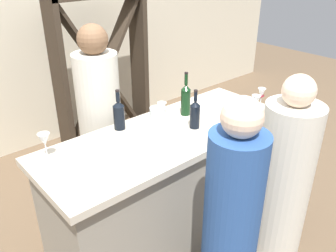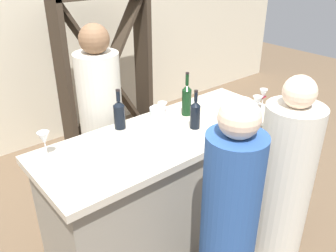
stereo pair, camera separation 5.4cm
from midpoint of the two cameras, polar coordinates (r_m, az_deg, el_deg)
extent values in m
plane|color=brown|center=(3.06, -0.53, -17.02)|extent=(12.00, 12.00, 0.00)
cube|color=beige|center=(4.20, -21.25, 15.23)|extent=(8.00, 0.10, 2.80)
cube|color=gray|center=(2.77, -0.57, -10.26)|extent=(1.79, 0.63, 0.91)
cube|color=beige|center=(2.51, -0.62, -1.53)|extent=(1.87, 0.71, 0.05)
cube|color=#33281E|center=(3.83, -17.24, 6.42)|extent=(0.06, 0.28, 1.73)
cube|color=#33281E|center=(4.30, -4.97, 9.74)|extent=(0.06, 0.28, 1.73)
cube|color=#33281E|center=(4.37, -9.85, -2.15)|extent=(1.07, 0.28, 0.06)
cube|color=#33281E|center=(4.04, -10.77, 8.22)|extent=(0.98, 0.20, 1.62)
cube|color=#33281E|center=(4.04, -10.77, 8.22)|extent=(0.98, 0.20, 1.62)
cylinder|color=black|center=(2.54, -8.44, 1.36)|extent=(0.08, 0.08, 0.18)
cone|color=black|center=(2.50, -8.60, 3.54)|extent=(0.08, 0.08, 0.03)
cylinder|color=black|center=(2.48, -8.68, 4.68)|extent=(0.03, 0.03, 0.07)
cylinder|color=black|center=(2.46, -8.75, 5.60)|extent=(0.03, 0.03, 0.01)
cylinder|color=black|center=(2.53, 3.71, 1.50)|extent=(0.07, 0.07, 0.17)
cone|color=black|center=(2.49, 3.78, 3.62)|extent=(0.07, 0.07, 0.03)
cylinder|color=black|center=(2.47, 3.82, 4.74)|extent=(0.03, 0.03, 0.07)
cylinder|color=black|center=(2.46, 3.85, 5.64)|extent=(0.03, 0.03, 0.01)
cylinder|color=black|center=(2.73, 2.27, 3.83)|extent=(0.07, 0.07, 0.20)
cone|color=black|center=(2.68, 2.31, 6.22)|extent=(0.07, 0.07, 0.04)
cylinder|color=black|center=(2.66, 2.34, 7.47)|extent=(0.03, 0.03, 0.09)
cylinder|color=black|center=(2.64, 2.36, 8.47)|extent=(0.03, 0.03, 0.01)
cylinder|color=white|center=(2.83, 13.12, 1.75)|extent=(0.06, 0.06, 0.00)
cylinder|color=white|center=(2.81, 13.19, 2.44)|extent=(0.01, 0.01, 0.07)
cone|color=white|center=(2.78, 13.36, 3.93)|extent=(0.07, 0.07, 0.09)
cylinder|color=white|center=(2.95, 13.96, 2.76)|extent=(0.06, 0.06, 0.00)
cylinder|color=white|center=(2.93, 14.05, 3.55)|extent=(0.01, 0.01, 0.08)
cone|color=white|center=(2.90, 14.24, 5.09)|extent=(0.06, 0.06, 0.09)
cone|color=maroon|center=(2.91, 14.17, 4.53)|extent=(0.05, 0.05, 0.02)
cylinder|color=white|center=(2.63, -1.56, 0.57)|extent=(0.06, 0.06, 0.00)
cylinder|color=white|center=(2.62, -1.57, 1.32)|extent=(0.01, 0.01, 0.07)
cone|color=white|center=(2.58, -1.59, 2.90)|extent=(0.07, 0.07, 0.08)
cone|color=maroon|center=(2.60, -1.59, 2.34)|extent=(0.06, 0.06, 0.03)
cylinder|color=white|center=(2.34, -19.38, -4.77)|extent=(0.06, 0.06, 0.00)
cylinder|color=white|center=(2.32, -19.54, -3.86)|extent=(0.01, 0.01, 0.08)
cone|color=white|center=(2.28, -19.85, -2.08)|extent=(0.07, 0.07, 0.08)
cylinder|color=silver|center=(2.45, -2.27, 0.87)|extent=(0.11, 0.11, 0.19)
cylinder|color=beige|center=(2.71, 17.36, -8.62)|extent=(0.47, 0.47, 1.21)
sphere|color=beige|center=(2.39, 19.66, 5.32)|extent=(0.22, 0.22, 0.22)
cylinder|color=#284C8C|center=(2.22, 9.26, -15.92)|extent=(0.36, 0.36, 1.26)
sphere|color=beige|center=(1.81, 10.95, 1.39)|extent=(0.22, 0.22, 0.22)
cylinder|color=beige|center=(2.97, -11.03, -2.06)|extent=(0.37, 0.37, 1.43)
sphere|color=brown|center=(2.68, -12.59, 13.38)|extent=(0.23, 0.23, 0.23)
camera|label=1|loc=(0.03, -90.63, -0.32)|focal=38.04mm
camera|label=2|loc=(0.03, 89.37, 0.32)|focal=38.04mm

